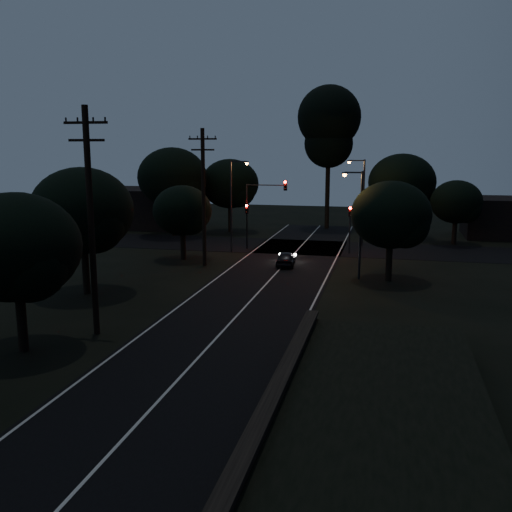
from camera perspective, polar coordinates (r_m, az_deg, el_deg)
The scene contains 22 objects.
road_surface at distance 42.37m, azimuth 2.20°, elevation -1.55°, with size 60.00×70.00×0.03m.
retaining_wall at distance 15.10m, azimuth 11.39°, elevation -23.45°, with size 6.93×26.00×1.60m.
utility_pole_mid at distance 28.36m, azimuth -16.20°, elevation 3.63°, with size 2.20×0.30×11.00m.
utility_pole_far at distance 43.92m, azimuth -5.27°, elevation 6.07°, with size 2.20×0.30×10.50m.
tree_left_b at distance 26.89m, azimuth -22.67°, elevation 0.52°, with size 5.65×5.65×7.18m.
tree_left_c at distance 36.47m, azimuth -16.77°, elevation 4.13°, with size 6.27×6.27×7.92m.
tree_left_d at distance 46.62m, azimuth -7.23°, elevation 4.40°, with size 4.79×4.79×6.08m.
tree_far_nw at distance 61.81m, azimuth -2.47°, elevation 7.11°, with size 6.22×6.22×7.88m.
tree_far_w at distance 59.52m, azimuth -8.18°, elevation 7.66°, with size 7.14×7.14×9.11m.
tree_far_ne at distance 59.50m, azimuth 14.61°, elevation 7.01°, with size 6.71×6.71×8.49m.
tree_far_e at distance 57.00m, azimuth 19.57°, elevation 5.01°, with size 4.78×4.78×6.07m.
tree_right_a at distance 39.68m, azimuth 13.62°, elevation 3.83°, with size 5.42×5.42×6.89m.
tall_pine at distance 64.92m, azimuth 7.31°, elevation 12.79°, with size 6.97×6.97×15.84m.
building_left at distance 67.88m, azimuth -11.15°, elevation 4.79°, with size 10.00×8.00×4.40m, color black.
building_right at distance 64.07m, azimuth 24.08°, elevation 3.52°, with size 9.00×7.00×4.00m, color black.
signal_left at distance 51.43m, azimuth -0.92°, elevation 3.84°, with size 0.28×0.35×4.10m.
signal_right at distance 50.00m, azimuth 9.38°, elevation 3.49°, with size 0.28×0.35×4.10m.
signal_mast at distance 50.89m, azimuth 0.92°, elevation 5.46°, with size 3.70×0.35×6.25m.
streetlight_a at distance 49.51m, azimuth -2.29°, elevation 5.65°, with size 1.66×0.26×8.00m.
streetlight_b at distance 53.76m, azimuth 10.49°, elevation 5.89°, with size 1.66×0.26×8.00m.
streetlight_c at distance 39.85m, azimuth 10.21°, elevation 3.83°, with size 1.46×0.26×7.50m.
car at distance 44.34m, azimuth 3.00°, elevation -0.26°, with size 1.36×3.39×1.16m, color black.
Camera 1 is at (7.86, -9.52, 9.06)m, focal length 40.00 mm.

